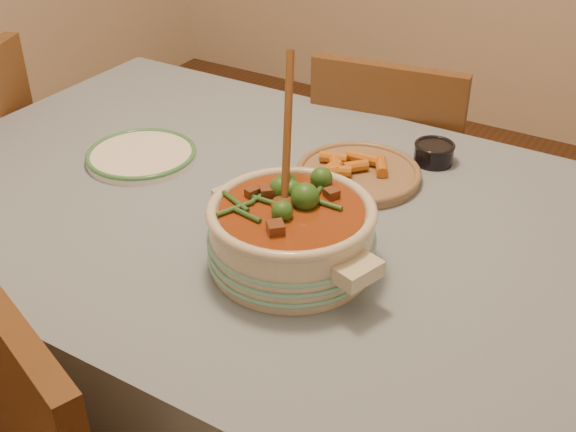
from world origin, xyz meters
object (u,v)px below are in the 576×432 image
object	(u,v)px
condiment_bowl	(434,152)
chair_far	(390,178)
stew_casserole	(291,229)
dining_table	(272,242)
white_plate	(141,155)
fried_plate	(358,171)

from	to	relation	value
condiment_bowl	chair_far	xyz separation A→B (m)	(-0.23, 0.30, -0.28)
chair_far	stew_casserole	bearing A→B (deg)	91.78
dining_table	condiment_bowl	xyz separation A→B (m)	(0.22, 0.36, 0.12)
dining_table	chair_far	bearing A→B (deg)	90.85
white_plate	fried_plate	distance (m)	0.51
stew_casserole	fried_plate	distance (m)	0.36
stew_casserole	condiment_bowl	distance (m)	0.52
dining_table	stew_casserole	world-z (taller)	stew_casserole
dining_table	chair_far	distance (m)	0.68
dining_table	white_plate	size ratio (longest dim) A/B	6.49
white_plate	condiment_bowl	world-z (taller)	condiment_bowl
condiment_bowl	fried_plate	world-z (taller)	condiment_bowl
stew_casserole	fried_plate	xyz separation A→B (m)	(-0.04, 0.35, -0.06)
white_plate	fried_plate	world-z (taller)	fried_plate
white_plate	chair_far	xyz separation A→B (m)	(0.36, 0.64, -0.26)
white_plate	fried_plate	bearing A→B (deg)	20.91
condiment_bowl	stew_casserole	bearing A→B (deg)	-98.39
white_plate	stew_casserole	bearing A→B (deg)	-18.54
stew_casserole	condiment_bowl	world-z (taller)	stew_casserole
dining_table	fried_plate	world-z (taller)	fried_plate
white_plate	chair_far	distance (m)	0.78
stew_casserole	chair_far	size ratio (longest dim) A/B	0.44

